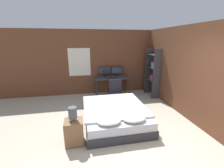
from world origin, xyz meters
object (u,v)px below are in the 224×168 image
(monitor_left, at_px, (105,71))
(bookshelf, at_px, (153,72))
(office_chair, at_px, (114,92))
(monitor_right, at_px, (117,71))
(bedside_lamp, at_px, (73,113))
(desk, at_px, (112,79))
(computer_mouse, at_px, (120,78))
(nightstand, at_px, (74,132))
(keyboard, at_px, (113,78))
(bed, at_px, (115,114))

(monitor_left, bearing_deg, bookshelf, -20.89)
(monitor_left, xyz_separation_m, office_chair, (0.21, -0.93, -0.64))
(monitor_right, height_order, office_chair, monitor_right)
(bedside_lamp, height_order, desk, bedside_lamp)
(bedside_lamp, distance_m, computer_mouse, 3.26)
(nightstand, bearing_deg, monitor_left, 69.46)
(nightstand, height_order, office_chair, office_chair)
(desk, relative_size, keyboard, 3.79)
(desk, bearing_deg, monitor_left, 139.79)
(bed, height_order, nightstand, nightstand)
(computer_mouse, xyz_separation_m, bookshelf, (1.33, -0.27, 0.25))
(desk, height_order, keyboard, keyboard)
(monitor_left, relative_size, monitor_right, 1.00)
(office_chair, bearing_deg, bed, -101.59)
(monitor_left, height_order, office_chair, monitor_left)
(monitor_left, relative_size, bookshelf, 0.26)
(monitor_left, bearing_deg, monitor_right, 0.00)
(monitor_right, bearing_deg, keyboard, -120.79)
(bedside_lamp, bearing_deg, desk, 63.71)
(bed, xyz_separation_m, monitor_left, (0.11, 2.48, 0.76))
(computer_mouse, bearing_deg, bookshelf, -11.30)
(nightstand, xyz_separation_m, computer_mouse, (1.75, 2.75, 0.50))
(bed, height_order, bedside_lamp, bedside_lamp)
(desk, distance_m, keyboard, 0.25)
(monitor_left, bearing_deg, bedside_lamp, -110.54)
(monitor_left, bearing_deg, bed, -92.45)
(office_chair, height_order, bookshelf, bookshelf)
(office_chair, relative_size, bookshelf, 0.46)
(monitor_left, relative_size, keyboard, 1.30)
(nightstand, bearing_deg, bed, 33.52)
(desk, height_order, monitor_left, monitor_left)
(bedside_lamp, distance_m, bookshelf, 3.97)
(bed, distance_m, nightstand, 1.31)
(keyboard, height_order, computer_mouse, computer_mouse)
(monitor_left, bearing_deg, office_chair, -77.23)
(monitor_right, relative_size, keyboard, 1.30)
(monitor_right, bearing_deg, nightstand, -118.50)
(desk, xyz_separation_m, monitor_left, (-0.27, 0.23, 0.33))
(nightstand, bearing_deg, computer_mouse, 57.48)
(desk, distance_m, bookshelf, 1.72)
(bedside_lamp, bearing_deg, computer_mouse, 57.48)
(monitor_left, height_order, computer_mouse, monitor_left)
(keyboard, relative_size, bookshelf, 0.20)
(monitor_left, height_order, keyboard, monitor_left)
(nightstand, bearing_deg, bedside_lamp, 0.00)
(bookshelf, bearing_deg, computer_mouse, 168.70)
(nightstand, distance_m, keyboard, 3.16)
(nightstand, distance_m, monitor_right, 3.71)
(desk, relative_size, bookshelf, 0.75)
(bedside_lamp, xyz_separation_m, computer_mouse, (1.75, 2.75, 0.03))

